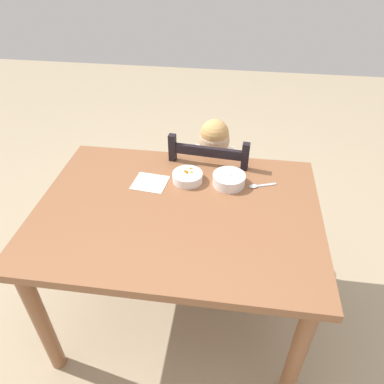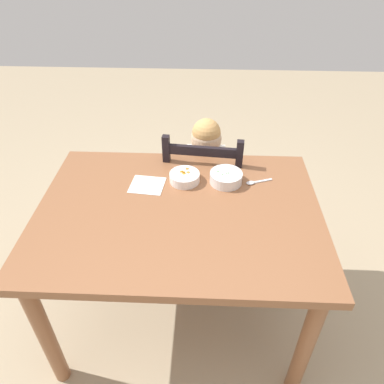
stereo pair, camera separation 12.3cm
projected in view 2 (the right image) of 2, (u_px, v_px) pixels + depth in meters
ground_plane at (181, 311)px, 2.10m from camera, size 8.00×8.00×0.00m
dining_table at (179, 227)px, 1.69m from camera, size 1.27×0.93×0.77m
dining_chair at (204, 196)px, 2.22m from camera, size 0.46×0.46×0.92m
child_figure at (205, 172)px, 2.11m from camera, size 0.32×0.31×0.94m
bowl_of_peas at (226, 177)px, 1.77m from camera, size 0.16×0.16×0.06m
bowl_of_carrots at (185, 177)px, 1.78m from camera, size 0.15×0.15×0.05m
spoon at (254, 182)px, 1.78m from camera, size 0.14×0.07×0.01m
paper_napkin at (147, 185)px, 1.76m from camera, size 0.17×0.16×0.00m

